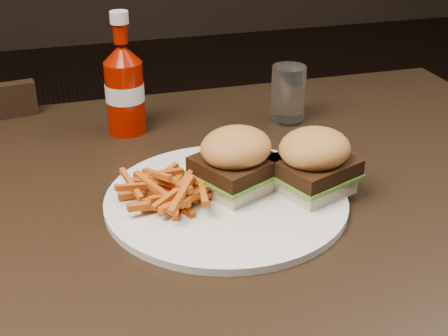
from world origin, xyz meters
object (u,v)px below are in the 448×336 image
object	(u,v)px
plate	(226,200)
ketchup_bottle	(125,99)
tumbler	(288,92)
dining_table	(212,197)

from	to	relation	value
plate	ketchup_bottle	distance (m)	0.31
plate	ketchup_bottle	bearing A→B (deg)	108.46
plate	ketchup_bottle	size ratio (longest dim) A/B	2.60
plate	tumbler	distance (m)	0.32
dining_table	plate	world-z (taller)	plate
dining_table	ketchup_bottle	xyz separation A→B (m)	(-0.09, 0.23, 0.08)
dining_table	ketchup_bottle	distance (m)	0.26
ketchup_bottle	tumbler	xyz separation A→B (m)	(0.28, -0.03, -0.01)
ketchup_bottle	tumbler	world-z (taller)	ketchup_bottle
dining_table	tumbler	distance (m)	0.29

